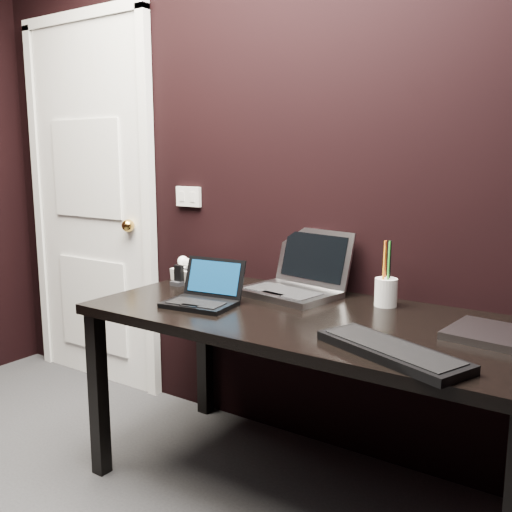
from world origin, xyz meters
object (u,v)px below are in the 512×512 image
Objects in this scene: door at (91,205)px; netbook at (204,296)px; ext_keyboard at (392,351)px; pen_cup at (386,291)px; silver_laptop at (295,283)px; mobile_phone at (178,278)px; desk at (310,334)px; closed_laptop at (507,337)px; desk_phone at (197,271)px.

door reaches higher than netbook.
pen_cup is at bearing 112.92° from ext_keyboard.
silver_laptop is 4.77× the size of mobile_phone.
silver_laptop is at bearing 16.01° from mobile_phone.
pen_cup is (0.19, 0.27, 0.14)m from desk.
closed_laptop is (0.88, -0.16, -0.04)m from silver_laptop.
mobile_phone is at bearing 163.04° from ext_keyboard.
ext_keyboard is (0.62, -0.50, -0.04)m from silver_laptop.
desk is 0.36m from pen_cup.
desk is 18.27× the size of mobile_phone.
desk is at bearing -173.82° from closed_laptop.
pen_cup is (1.84, -0.11, -0.24)m from door.
door is 1.00m from mobile_phone.
netbook is 0.58× the size of ext_keyboard.
silver_laptop is 0.55m from mobile_phone.
netbook is 0.67× the size of silver_laptop.
ext_keyboard is at bearing -17.26° from door.
door is 0.97m from desk_phone.
desk is 0.45m from netbook.
closed_laptop is at bearing 9.94° from netbook.
ext_keyboard is (0.42, -0.27, 0.09)m from desk.
desk_phone is at bearing 174.24° from closed_laptop.
netbook is 0.37m from mobile_phone.
pen_cup is (-0.48, 0.19, 0.05)m from closed_laptop.
desk_phone is (-0.53, -0.02, -0.01)m from silver_laptop.
netbook is at bearing -47.00° from desk_phone.
pen_cup is at bearing 158.32° from closed_laptop.
door is 1.73m from desk.
door reaches higher than mobile_phone.
door is at bearing 176.61° from pen_cup.
silver_laptop is at bearing -5.53° from door.
door is 8.85× the size of desk_phone.
pen_cup is (0.61, 0.38, 0.03)m from netbook.
silver_laptop is at bearing 2.13° from desk_phone.
ext_keyboard is at bearing -67.08° from pen_cup.
ext_keyboard reaches higher than closed_laptop.
closed_laptop is at bearing -10.43° from silver_laptop.
door reaches higher than closed_laptop.
netbook is (-0.42, -0.12, 0.11)m from desk.
desk_phone is (-1.41, 0.14, 0.03)m from closed_laptop.
mobile_phone is 0.94m from pen_cup.
mobile_phone is at bearing -168.79° from pen_cup.
desk is 0.74m from mobile_phone.
desk is at bearing 15.82° from netbook.
door reaches higher than desk.
pen_cup is at bearing 11.21° from mobile_phone.
desk is at bearing -6.51° from mobile_phone.
mobile_phone is at bearing -17.63° from door.
desk_phone is (-1.15, 0.48, 0.03)m from ext_keyboard.
pen_cup is (0.39, 0.03, 0.01)m from silver_laptop.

